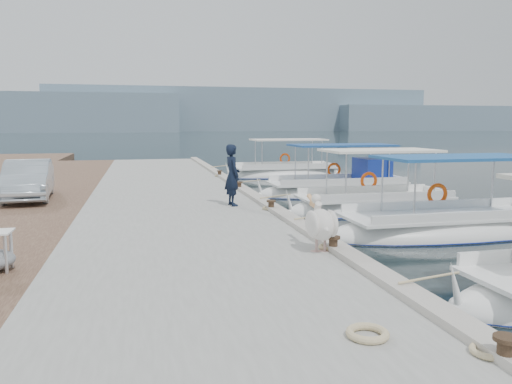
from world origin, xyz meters
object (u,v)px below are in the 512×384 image
at_px(fishing_caique_e, 285,175).
at_px(parked_car, 28,180).
at_px(pelican, 321,223).
at_px(fishing_caique_d, 339,190).
at_px(fishing_caique_c, 374,209).
at_px(fishing_caique_b, 449,230).
at_px(fisherman, 232,175).

distance_m(fishing_caique_e, parked_car, 15.64).
height_order(fishing_caique_e, pelican, fishing_caique_e).
distance_m(fishing_caique_e, pelican, 19.44).
bearing_deg(parked_car, fishing_caique_d, 3.23).
xyz_separation_m(fishing_caique_d, parked_car, (-12.40, -1.89, 1.00)).
relative_size(fishing_caique_d, parked_car, 1.77).
height_order(fishing_caique_d, parked_car, fishing_caique_d).
bearing_deg(fishing_caique_e, pelican, -104.31).
relative_size(fishing_caique_c, fishing_caique_d, 0.89).
xyz_separation_m(fishing_caique_b, fishing_caique_d, (0.08, 8.25, 0.06)).
distance_m(fishing_caique_b, fishing_caique_e, 16.09).
xyz_separation_m(fishing_caique_b, parked_car, (-12.31, 6.37, 1.06)).
bearing_deg(pelican, fishing_caique_d, 65.59).
bearing_deg(fishing_caique_c, fishing_caique_d, 83.39).
bearing_deg(pelican, fishing_caique_c, 55.65).
distance_m(fisherman, parked_car, 7.32).
relative_size(pelican, fisherman, 0.75).
distance_m(fishing_caique_d, fishing_caique_e, 7.84).
relative_size(fishing_caique_c, parked_car, 1.58).
distance_m(fishing_caique_c, pelican, 7.98).
height_order(fishing_caique_e, fisherman, fisherman).
bearing_deg(fishing_caique_e, fisherman, -113.54).
relative_size(fishing_caique_c, fishing_caique_e, 0.91).
relative_size(fishing_caique_c, fisherman, 3.32).
height_order(fishing_caique_c, fishing_caique_e, same).
height_order(pelican, parked_car, parked_car).
bearing_deg(fisherman, fishing_caique_b, -131.08).
height_order(fishing_caique_d, fisherman, fisherman).
bearing_deg(fishing_caique_d, fishing_caique_c, -96.61).
distance_m(fishing_caique_c, fishing_caique_e, 12.28).
bearing_deg(pelican, fisherman, 96.54).
distance_m(fishing_caique_d, fisherman, 7.56).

